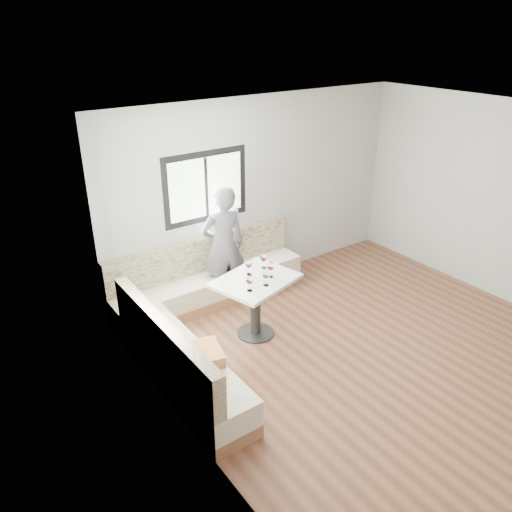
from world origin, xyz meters
The scene contains 10 objects.
room centered at (-0.08, 0.08, 1.41)m, with size 5.01×5.01×2.81m.
banquette centered at (-1.59, 1.62, 0.33)m, with size 2.90×2.80×0.95m.
table centered at (-0.98, 1.20, 0.61)m, with size 1.16×1.00×0.81m.
person centered at (-0.86, 2.15, 0.88)m, with size 0.64×0.42×1.75m, color #4D4850.
olive_ramekin centered at (-1.09, 1.19, 0.83)m, with size 0.09×0.09×0.03m.
wine_glass_a centered at (-1.21, 1.00, 0.96)m, with size 0.09×0.09×0.21m.
wine_glass_b centered at (-0.97, 1.00, 0.96)m, with size 0.09×0.09×0.21m.
wine_glass_c centered at (-0.80, 1.14, 0.96)m, with size 0.09×0.09×0.21m.
wine_glass_d centered at (-0.98, 1.35, 0.96)m, with size 0.09×0.09×0.21m.
wine_glass_e centered at (-0.72, 1.39, 0.96)m, with size 0.09×0.09×0.21m.
Camera 1 is at (-4.14, -3.24, 3.74)m, focal length 35.00 mm.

